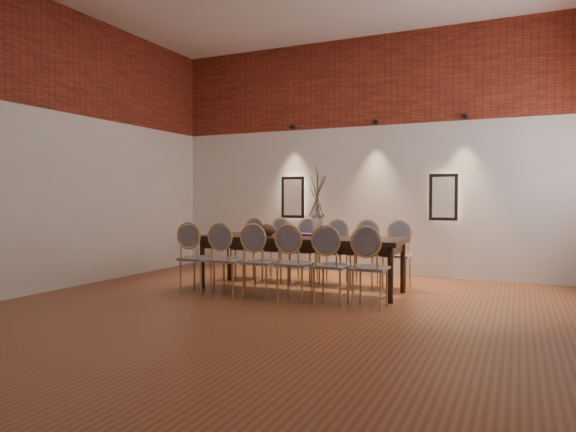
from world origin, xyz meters
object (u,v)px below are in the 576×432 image
at_px(chair_far_d, 333,252).
at_px(chair_near_c, 260,262).
at_px(bowl, 268,230).
at_px(dining_table, 300,263).
at_px(chair_near_d, 295,264).
at_px(chair_near_b, 228,260).
at_px(chair_far_c, 304,251).
at_px(chair_near_e, 331,266).
at_px(book, 306,235).
at_px(chair_near_f, 370,268).
at_px(chair_far_f, 397,255).
at_px(vase, 317,226).
at_px(chair_far_e, 364,254).
at_px(chair_far_a, 249,248).
at_px(chair_far_b, 276,250).
at_px(chair_near_a, 197,258).

bearing_deg(chair_far_d, chair_near_c, 72.12).
bearing_deg(bowl, dining_table, 6.61).
distance_m(chair_near_d, chair_far_d, 1.48).
relative_size(chair_near_b, chair_near_c, 1.00).
bearing_deg(chair_near_d, chair_far_c, 107.88).
distance_m(dining_table, chair_near_e, 1.04).
bearing_deg(chair_far_c, book, 114.57).
relative_size(chair_near_f, chair_far_d, 1.00).
bearing_deg(dining_table, chair_near_f, -31.79).
distance_m(chair_far_f, vase, 1.27).
relative_size(chair_far_e, vase, 3.13).
bearing_deg(chair_near_e, chair_far_a, 142.23).
relative_size(dining_table, vase, 9.57).
xyz_separation_m(chair_near_c, bowl, (-0.24, 0.69, 0.37)).
distance_m(chair_far_a, chair_far_d, 1.44).
height_order(chair_near_b, chair_far_d, same).
bearing_deg(dining_table, chair_near_d, -72.12).
bearing_deg(chair_near_c, chair_near_b, -180.00).
xyz_separation_m(chair_near_c, vase, (0.49, 0.75, 0.43)).
bearing_deg(chair_near_b, chair_far_f, 37.77).
distance_m(vase, book, 0.36).
bearing_deg(chair_near_d, dining_table, 107.88).
relative_size(chair_near_c, book, 3.62).
height_order(dining_table, chair_far_b, chair_far_b).
xyz_separation_m(chair_near_a, chair_far_e, (1.90, 1.50, 0.00)).
bearing_deg(vase, chair_far_c, 124.41).
xyz_separation_m(chair_near_a, chair_far_b, (0.46, 1.49, 0.00)).
distance_m(chair_near_f, chair_far_c, 2.06).
bearing_deg(dining_table, chair_far_e, 45.93).
xyz_separation_m(chair_near_d, chair_far_c, (-0.49, 1.48, 0.00)).
bearing_deg(chair_near_d, chair_far_d, 90.00).
bearing_deg(chair_far_c, chair_far_d, -180.00).
relative_size(chair_near_c, chair_far_f, 1.00).
distance_m(chair_near_a, chair_far_f, 2.81).
bearing_deg(chair_far_e, chair_near_a, 37.77).
height_order(chair_near_f, bowl, chair_near_f).
xyz_separation_m(chair_near_c, chair_far_e, (0.94, 1.49, 0.00)).
xyz_separation_m(chair_far_f, vase, (-0.93, -0.75, 0.43)).
height_order(chair_near_d, chair_far_e, same).
relative_size(chair_near_a, chair_far_c, 1.00).
distance_m(chair_near_f, vase, 1.27).
relative_size(chair_far_e, chair_far_f, 1.00).
distance_m(chair_near_c, bowl, 0.82).
bearing_deg(chair_far_a, bowl, 132.56).
bearing_deg(chair_near_e, chair_far_d, 107.88).
distance_m(chair_near_c, vase, 0.99).
height_order(chair_near_b, chair_far_f, same).
height_order(chair_near_d, vase, vase).
relative_size(chair_near_b, chair_near_f, 1.00).
relative_size(vase, book, 1.15).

